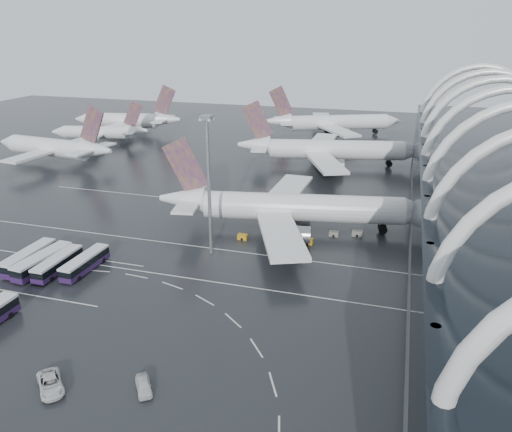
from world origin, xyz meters
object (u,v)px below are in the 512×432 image
(gse_cart_belly_c, at_px, (243,237))
(gse_cart_belly_d, at_px, (357,233))
(airliner_gate_b, at_px, (326,150))
(gse_cart_belly_a, at_px, (308,241))
(jet_remote_west, at_px, (56,148))
(airliner_gate_c, at_px, (331,123))
(floodlight_mast, at_px, (208,170))
(jet_remote_far, at_px, (129,121))
(gse_cart_belly_e, at_px, (298,228))
(bus_row_near_c, at_px, (58,264))
(bus_row_near_d, at_px, (85,263))
(gse_cart_belly_b, at_px, (334,234))
(jet_remote_mid, at_px, (101,132))
(airliner_main, at_px, (289,208))
(van_curve_b, at_px, (144,385))
(bus_row_near_a, at_px, (29,258))
(bus_row_near_b, at_px, (43,261))
(van_curve_a, at_px, (51,384))

(gse_cart_belly_c, distance_m, gse_cart_belly_d, 26.37)
(airliner_gate_b, relative_size, gse_cart_belly_a, 27.32)
(jet_remote_west, bearing_deg, gse_cart_belly_a, 162.53)
(airliner_gate_c, bearing_deg, gse_cart_belly_a, -106.83)
(airliner_gate_b, height_order, gse_cart_belly_a, airliner_gate_b)
(floodlight_mast, xyz_separation_m, gse_cart_belly_c, (4.11, 8.81, -17.71))
(jet_remote_far, bearing_deg, gse_cart_belly_e, 129.10)
(floodlight_mast, bearing_deg, jet_remote_far, 127.15)
(bus_row_near_c, bearing_deg, jet_remote_far, 23.76)
(gse_cart_belly_a, bearing_deg, bus_row_near_d, -147.37)
(jet_remote_west, bearing_deg, floodlight_mast, 152.05)
(bus_row_near_c, xyz_separation_m, gse_cart_belly_e, (40.52, 34.10, -1.20))
(jet_remote_west, height_order, gse_cart_belly_b, jet_remote_west)
(airliner_gate_b, relative_size, jet_remote_mid, 1.59)
(airliner_main, bearing_deg, gse_cart_belly_c, -145.04)
(van_curve_b, bearing_deg, bus_row_near_a, 110.64)
(bus_row_near_d, xyz_separation_m, gse_cart_belly_e, (35.65, 32.25, -1.20))
(airliner_gate_b, xyz_separation_m, jet_remote_far, (-92.81, 29.88, 0.03))
(bus_row_near_b, bearing_deg, van_curve_b, -120.63)
(floodlight_mast, relative_size, gse_cart_belly_a, 12.68)
(bus_row_near_b, distance_m, gse_cart_belly_b, 62.25)
(bus_row_near_b, xyz_separation_m, gse_cart_belly_b, (52.52, 33.38, -1.27))
(jet_remote_west, bearing_deg, gse_cart_belly_d, 168.16)
(van_curve_b, bearing_deg, gse_cart_belly_b, 38.33)
(airliner_gate_b, distance_m, gse_cart_belly_d, 61.24)
(bus_row_near_a, xyz_separation_m, bus_row_near_c, (7.11, -0.35, -0.12))
(airliner_gate_c, height_order, bus_row_near_b, airliner_gate_c)
(gse_cart_belly_a, xyz_separation_m, gse_cart_belly_c, (-14.55, -1.77, -0.03))
(bus_row_near_d, distance_m, gse_cart_belly_a, 46.82)
(airliner_main, distance_m, gse_cart_belly_e, 5.38)
(bus_row_near_c, relative_size, gse_cart_belly_b, 5.91)
(floodlight_mast, height_order, gse_cart_belly_c, floodlight_mast)
(jet_remote_far, distance_m, bus_row_near_d, 135.57)
(airliner_main, distance_m, jet_remote_mid, 115.58)
(bus_row_near_c, bearing_deg, airliner_gate_c, -12.66)
(bus_row_near_a, xyz_separation_m, bus_row_near_b, (3.82, -0.64, 0.03))
(jet_remote_far, bearing_deg, airliner_gate_c, -174.23)
(jet_remote_mid, distance_m, gse_cart_belly_b, 125.17)
(van_curve_a, bearing_deg, gse_cart_belly_e, 27.39)
(bus_row_near_b, relative_size, gse_cart_belly_b, 6.50)
(bus_row_near_a, bearing_deg, gse_cart_belly_e, -54.70)
(gse_cart_belly_a, bearing_deg, van_curve_b, -102.32)
(airliner_main, bearing_deg, bus_row_near_d, -146.58)
(gse_cart_belly_c, bearing_deg, bus_row_near_d, -136.67)
(gse_cart_belly_a, height_order, gse_cart_belly_c, gse_cart_belly_a)
(jet_remote_mid, relative_size, gse_cart_belly_d, 16.47)
(airliner_main, xyz_separation_m, floodlight_mast, (-12.67, -17.50, 12.90))
(airliner_main, distance_m, jet_remote_west, 97.42)
(bus_row_near_b, distance_m, van_curve_a, 37.59)
(van_curve_b, xyz_separation_m, gse_cart_belly_d, (21.64, 60.58, -0.14))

